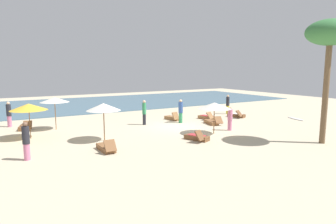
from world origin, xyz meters
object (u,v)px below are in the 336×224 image
lounger_1 (25,127)px  lounger_2 (237,115)px  umbrella_2 (214,106)px  person_2 (144,112)px  lounger_4 (173,118)px  surfboard (296,119)px  lounger_6 (207,117)px  umbrella_0 (103,107)px  person_1 (9,114)px  umbrella_3 (55,100)px  lounger_5 (197,137)px  person_5 (26,141)px  lounger_3 (106,148)px  person_3 (230,118)px  person_4 (228,104)px  lounger_0 (212,122)px  person_0 (181,111)px  umbrella_1 (29,107)px  palm_0 (330,36)px

lounger_1 → lounger_2: 17.08m
umbrella_2 → person_2: size_ratio=1.16×
lounger_4 → surfboard: bearing=-27.8°
lounger_2 → lounger_6: (-2.92, 0.45, 0.00)m
umbrella_0 → lounger_2: 13.20m
person_1 → umbrella_3: bearing=-44.3°
lounger_6 → lounger_5: bearing=-132.6°
surfboard → person_5: bearing=-177.5°
umbrella_2 → lounger_3: (-7.50, -0.34, -1.71)m
person_3 → person_4: person_4 is taller
umbrella_3 → person_3: umbrella_3 is taller
umbrella_2 → lounger_0: (2.02, 2.71, -1.71)m
umbrella_2 → lounger_0: 3.79m
umbrella_2 → person_0: (0.26, 4.46, -0.94)m
umbrella_3 → person_2: bearing=-14.4°
person_4 → person_5: person_5 is taller
lounger_3 → surfboard: 17.27m
lounger_0 → lounger_4: size_ratio=1.04×
person_1 → person_4: (18.14, -3.41, -0.03)m
umbrella_1 → lounger_3: umbrella_1 is taller
lounger_2 → lounger_5: bearing=-147.6°
person_4 → lounger_3: bearing=-155.5°
lounger_5 → palm_0: palm_0 is taller
lounger_0 → surfboard: size_ratio=0.88×
umbrella_3 → umbrella_2: bearing=-37.8°
lounger_0 → person_4: 5.75m
lounger_1 → surfboard: lounger_1 is taller
person_1 → person_2: bearing=-25.7°
umbrella_0 → lounger_0: bearing=5.4°
lounger_6 → person_0: 2.93m
person_1 → surfboard: bearing=-21.8°
surfboard → lounger_2: bearing=138.9°
umbrella_0 → person_5: bearing=-157.4°
umbrella_2 → lounger_1: size_ratio=1.24×
lounger_3 → person_1: person_1 is taller
lounger_0 → lounger_3: bearing=-162.2°
umbrella_3 → person_2: (6.18, -1.58, -1.13)m
person_1 → lounger_4: bearing=-16.9°
person_4 → umbrella_2: bearing=-137.4°
umbrella_1 → surfboard: size_ratio=1.09×
surfboard → person_1: bearing=158.2°
umbrella_1 → lounger_6: bearing=-0.1°
palm_0 → lounger_1: bearing=138.1°
person_2 → palm_0: size_ratio=0.27×
lounger_2 → lounger_6: lounger_6 is taller
lounger_3 → palm_0: (11.35, -4.77, 5.91)m
umbrella_2 → lounger_4: (0.44, 5.86, -1.71)m
person_2 → palm_0: 13.18m
person_2 → lounger_4: bearing=12.5°
lounger_3 → person_0: bearing=31.7°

